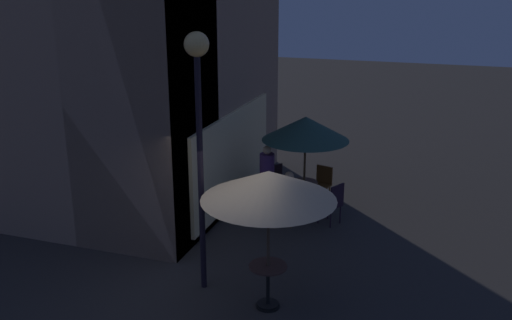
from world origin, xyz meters
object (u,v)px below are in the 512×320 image
cafe_table_0 (268,279)px  cafe_table_1 (304,193)px  cafe_chair_0 (333,201)px  cafe_chair_3 (287,201)px  patron_standing_1 (267,180)px  street_lamp_near_corner (198,100)px  cafe_chair_2 (278,182)px  cafe_chair_1 (322,181)px  patio_umbrella_1 (306,129)px  patio_umbrella_0 (269,186)px  patron_seated_0 (290,194)px

cafe_table_0 → cafe_table_1: cafe_table_1 is taller
cafe_chair_0 → cafe_chair_3: (-0.37, 0.95, 0.03)m
patron_standing_1 → cafe_chair_0: bearing=153.6°
cafe_chair_0 → cafe_chair_3: size_ratio=0.99×
street_lamp_near_corner → patron_standing_1: 4.25m
cafe_table_0 → cafe_chair_2: (4.34, 1.12, 0.06)m
cafe_chair_1 → patron_standing_1: bearing=-26.9°
street_lamp_near_corner → cafe_table_0: (-0.25, -1.25, -2.83)m
street_lamp_near_corner → cafe_chair_3: bearing=-12.6°
cafe_table_1 → cafe_chair_2: bearing=61.8°
cafe_table_1 → patio_umbrella_1: size_ratio=0.34×
patio_umbrella_1 → cafe_chair_3: 1.63m
cafe_chair_1 → cafe_chair_2: size_ratio=0.93×
cafe_chair_3 → patron_standing_1: (0.47, 0.60, 0.24)m
patio_umbrella_0 → cafe_chair_3: (3.21, 0.59, -1.54)m
cafe_chair_3 → patron_standing_1: size_ratio=0.59×
cafe_table_1 → patron_standing_1: 0.89m
cafe_table_0 → patio_umbrella_0: size_ratio=0.32×
cafe_chair_0 → cafe_table_0: bearing=110.9°
cafe_table_0 → cafe_chair_2: bearing=14.4°
cafe_chair_1 → cafe_chair_3: (-1.57, 0.44, 0.04)m
cafe_table_0 → patio_umbrella_1: bearing=5.7°
patron_seated_0 → cafe_chair_0: bearing=-61.6°
cafe_table_1 → cafe_chair_1: cafe_chair_1 is taller
cafe_table_0 → cafe_chair_3: (3.21, 0.59, 0.08)m
cafe_chair_0 → cafe_chair_1: cafe_chair_0 is taller
cafe_table_1 → patron_standing_1: size_ratio=0.48×
cafe_chair_2 → cafe_chair_3: bearing=-36.8°
cafe_chair_1 → patron_seated_0: bearing=0.8°
cafe_table_0 → cafe_table_1: bearing=5.7°
cafe_chair_1 → cafe_chair_3: bearing=0.9°
street_lamp_near_corner → patio_umbrella_1: 4.03m
patio_umbrella_1 → cafe_chair_1: (0.83, -0.24, -1.48)m
cafe_chair_1 → patron_standing_1: size_ratio=0.55×
cafe_table_0 → patio_umbrella_1: patio_umbrella_1 is taller
street_lamp_near_corner → cafe_table_1: size_ratio=5.60×
cafe_table_1 → patio_umbrella_1: patio_umbrella_1 is taller
cafe_table_0 → patron_seated_0: size_ratio=0.62×
street_lamp_near_corner → cafe_chair_0: street_lamp_near_corner is taller
cafe_table_0 → cafe_chair_3: size_ratio=0.79×
patio_umbrella_0 → street_lamp_near_corner: bearing=78.9°
street_lamp_near_corner → patio_umbrella_1: street_lamp_near_corner is taller
street_lamp_near_corner → patron_seated_0: 4.14m
street_lamp_near_corner → cafe_chair_3: size_ratio=4.58×
cafe_table_0 → patron_seated_0: patron_seated_0 is taller
patio_umbrella_0 → patio_umbrella_1: (3.95, 0.39, -0.10)m
patio_umbrella_0 → patio_umbrella_1: 3.97m
cafe_table_0 → patio_umbrella_0: patio_umbrella_0 is taller
patio_umbrella_0 → cafe_chair_1: bearing=1.8°
cafe_chair_2 → cafe_chair_0: bearing=0.8°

